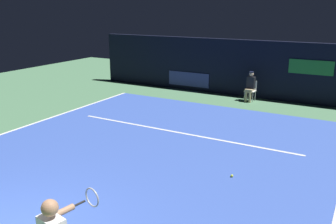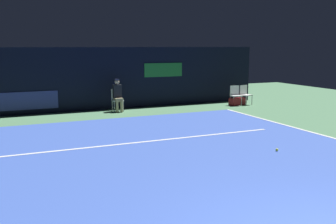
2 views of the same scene
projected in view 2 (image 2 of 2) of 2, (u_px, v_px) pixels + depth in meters
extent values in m
plane|color=#4C7A56|center=(181.00, 162.00, 9.12)|extent=(30.41, 30.41, 0.00)
cube|color=#3856B2|center=(181.00, 161.00, 9.12)|extent=(10.18, 11.81, 0.01)
cube|color=white|center=(149.00, 141.00, 10.98)|extent=(7.94, 0.10, 0.01)
cube|color=black|center=(95.00, 79.00, 16.32)|extent=(15.17, 0.30, 2.60)
cube|color=navy|center=(29.00, 101.00, 15.24)|extent=(2.20, 0.04, 0.70)
cube|color=#1E6B2D|center=(163.00, 70.00, 17.34)|extent=(1.80, 0.04, 0.60)
cube|color=white|center=(118.00, 100.00, 15.99)|extent=(0.45, 0.42, 0.04)
cube|color=white|center=(116.00, 94.00, 16.14)|extent=(0.42, 0.05, 0.42)
cylinder|color=#B2B2B7|center=(114.00, 107.00, 15.81)|extent=(0.03, 0.03, 0.46)
cylinder|color=#B2B2B7|center=(123.00, 106.00, 15.94)|extent=(0.03, 0.03, 0.46)
cylinder|color=#B2B2B7|center=(112.00, 106.00, 16.12)|extent=(0.03, 0.03, 0.46)
cylinder|color=#B2B2B7|center=(121.00, 105.00, 16.25)|extent=(0.03, 0.03, 0.46)
cube|color=tan|center=(118.00, 100.00, 15.91)|extent=(0.33, 0.41, 0.14)
cylinder|color=tan|center=(117.00, 107.00, 15.76)|extent=(0.11, 0.11, 0.46)
cylinder|color=tan|center=(122.00, 107.00, 15.83)|extent=(0.11, 0.11, 0.46)
cube|color=black|center=(117.00, 91.00, 15.97)|extent=(0.35, 0.23, 0.52)
sphere|color=#DBAD89|center=(117.00, 82.00, 15.90)|extent=(0.20, 0.20, 0.20)
cylinder|color=#141933|center=(117.00, 80.00, 15.89)|extent=(0.19, 0.19, 0.04)
cube|color=white|center=(236.00, 96.00, 17.60)|extent=(0.50, 0.47, 0.04)
cube|color=white|center=(234.00, 90.00, 17.75)|extent=(0.42, 0.10, 0.42)
cylinder|color=#B2B2B7|center=(234.00, 101.00, 17.43)|extent=(0.03, 0.03, 0.44)
cylinder|color=#B2B2B7|center=(241.00, 101.00, 17.52)|extent=(0.03, 0.03, 0.44)
cylinder|color=#B2B2B7|center=(231.00, 100.00, 17.75)|extent=(0.03, 0.03, 0.44)
cylinder|color=#B2B2B7|center=(238.00, 100.00, 17.84)|extent=(0.03, 0.03, 0.44)
cube|color=white|center=(246.00, 95.00, 17.82)|extent=(0.50, 0.47, 0.04)
cube|color=white|center=(243.00, 90.00, 17.95)|extent=(0.42, 0.10, 0.42)
cylinder|color=#B2B2B7|center=(246.00, 101.00, 17.61)|extent=(0.03, 0.03, 0.44)
cylinder|color=#B2B2B7|center=(252.00, 100.00, 17.82)|extent=(0.03, 0.03, 0.44)
cylinder|color=#B2B2B7|center=(241.00, 100.00, 17.89)|extent=(0.03, 0.03, 0.44)
cylinder|color=#B2B2B7|center=(247.00, 99.00, 18.10)|extent=(0.03, 0.03, 0.44)
sphere|color=#CCE033|center=(277.00, 150.00, 9.98)|extent=(0.07, 0.07, 0.07)
cube|color=maroon|center=(237.00, 102.00, 17.77)|extent=(0.89, 0.53, 0.32)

